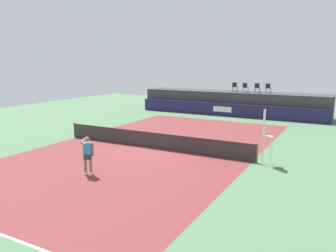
{
  "coord_description": "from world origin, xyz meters",
  "views": [
    {
      "loc": [
        10.09,
        -16.7,
        5.08
      ],
      "look_at": [
        -0.03,
        2.0,
        1.0
      ],
      "focal_mm": 35.96,
      "sensor_mm": 36.0,
      "label": 1
    }
  ],
  "objects_px": {
    "spectator_chair_right": "(268,88)",
    "umpire_chair": "(266,133)",
    "spectator_chair_left": "(245,87)",
    "net_post_near": "(75,130)",
    "spectator_chair_far_left": "(235,86)",
    "tennis_ball": "(124,150)",
    "tennis_player": "(88,154)",
    "net_post_far": "(257,153)",
    "spectator_chair_center": "(257,87)"
  },
  "relations": [
    {
      "from": "tennis_player",
      "to": "tennis_ball",
      "type": "bearing_deg",
      "value": 103.28
    },
    {
      "from": "net_post_far",
      "to": "tennis_ball",
      "type": "height_order",
      "value": "net_post_far"
    },
    {
      "from": "net_post_far",
      "to": "tennis_player",
      "type": "bearing_deg",
      "value": -139.15
    },
    {
      "from": "spectator_chair_far_left",
      "to": "umpire_chair",
      "type": "xyz_separation_m",
      "value": [
        6.43,
        -15.37,
        -1.11
      ]
    },
    {
      "from": "spectator_chair_far_left",
      "to": "tennis_ball",
      "type": "bearing_deg",
      "value": -94.27
    },
    {
      "from": "tennis_player",
      "to": "tennis_ball",
      "type": "relative_size",
      "value": 26.03
    },
    {
      "from": "spectator_chair_far_left",
      "to": "spectator_chair_right",
      "type": "bearing_deg",
      "value": -1.12
    },
    {
      "from": "net_post_near",
      "to": "tennis_player",
      "type": "distance_m",
      "value": 8.19
    },
    {
      "from": "spectator_chair_center",
      "to": "tennis_ball",
      "type": "xyz_separation_m",
      "value": [
        -3.47,
        -16.64,
        -2.66
      ]
    },
    {
      "from": "spectator_chair_center",
      "to": "net_post_far",
      "type": "height_order",
      "value": "spectator_chair_center"
    },
    {
      "from": "spectator_chair_far_left",
      "to": "umpire_chair",
      "type": "height_order",
      "value": "spectator_chair_far_left"
    },
    {
      "from": "spectator_chair_right",
      "to": "tennis_player",
      "type": "xyz_separation_m",
      "value": [
        -3.51,
        -20.79,
        -1.73
      ]
    },
    {
      "from": "spectator_chair_left",
      "to": "spectator_chair_right",
      "type": "distance_m",
      "value": 2.11
    },
    {
      "from": "spectator_chair_center",
      "to": "spectator_chair_right",
      "type": "relative_size",
      "value": 1.0
    },
    {
      "from": "net_post_far",
      "to": "tennis_player",
      "type": "xyz_separation_m",
      "value": [
        -6.34,
        -5.48,
        0.46
      ]
    },
    {
      "from": "spectator_chair_left",
      "to": "net_post_near",
      "type": "height_order",
      "value": "spectator_chair_left"
    },
    {
      "from": "net_post_far",
      "to": "tennis_player",
      "type": "relative_size",
      "value": 0.56
    },
    {
      "from": "spectator_chair_far_left",
      "to": "tennis_ball",
      "type": "xyz_separation_m",
      "value": [
        -1.25,
        -16.75,
        -2.66
      ]
    },
    {
      "from": "spectator_chair_left",
      "to": "tennis_ball",
      "type": "height_order",
      "value": "spectator_chair_left"
    },
    {
      "from": "spectator_chair_center",
      "to": "tennis_ball",
      "type": "distance_m",
      "value": 17.2
    },
    {
      "from": "umpire_chair",
      "to": "net_post_near",
      "type": "distance_m",
      "value": 12.82
    },
    {
      "from": "spectator_chair_far_left",
      "to": "spectator_chair_center",
      "type": "bearing_deg",
      "value": -2.83
    },
    {
      "from": "net_post_near",
      "to": "spectator_chair_left",
      "type": "bearing_deg",
      "value": 63.72
    },
    {
      "from": "net_post_near",
      "to": "tennis_player",
      "type": "xyz_separation_m",
      "value": [
        6.06,
        -5.48,
        0.46
      ]
    },
    {
      "from": "spectator_chair_far_left",
      "to": "umpire_chair",
      "type": "relative_size",
      "value": 0.32
    },
    {
      "from": "spectator_chair_left",
      "to": "umpire_chair",
      "type": "xyz_separation_m",
      "value": [
        5.31,
        -15.11,
        -1.11
      ]
    },
    {
      "from": "spectator_chair_right",
      "to": "tennis_ball",
      "type": "height_order",
      "value": "spectator_chair_right"
    },
    {
      "from": "spectator_chair_right",
      "to": "tennis_ball",
      "type": "xyz_separation_m",
      "value": [
        -4.47,
        -16.68,
        -2.66
      ]
    },
    {
      "from": "spectator_chair_far_left",
      "to": "net_post_far",
      "type": "bearing_deg",
      "value": -68.5
    },
    {
      "from": "spectator_chair_far_left",
      "to": "net_post_near",
      "type": "xyz_separation_m",
      "value": [
        -6.35,
        -15.37,
        -2.19
      ]
    },
    {
      "from": "net_post_near",
      "to": "net_post_far",
      "type": "bearing_deg",
      "value": 0.0
    },
    {
      "from": "umpire_chair",
      "to": "net_post_far",
      "type": "xyz_separation_m",
      "value": [
        -0.38,
        0.0,
        -1.09
      ]
    },
    {
      "from": "tennis_ball",
      "to": "spectator_chair_far_left",
      "type": "bearing_deg",
      "value": 85.73
    },
    {
      "from": "tennis_ball",
      "to": "net_post_far",
      "type": "bearing_deg",
      "value": 10.69
    },
    {
      "from": "spectator_chair_far_left",
      "to": "net_post_far",
      "type": "height_order",
      "value": "spectator_chair_far_left"
    },
    {
      "from": "spectator_chair_left",
      "to": "net_post_near",
      "type": "relative_size",
      "value": 0.89
    },
    {
      "from": "tennis_player",
      "to": "net_post_far",
      "type": "bearing_deg",
      "value": 40.85
    },
    {
      "from": "tennis_ball",
      "to": "umpire_chair",
      "type": "bearing_deg",
      "value": 10.16
    },
    {
      "from": "spectator_chair_center",
      "to": "net_post_far",
      "type": "relative_size",
      "value": 0.89
    },
    {
      "from": "spectator_chair_left",
      "to": "spectator_chair_far_left",
      "type": "bearing_deg",
      "value": 167.09
    },
    {
      "from": "spectator_chair_left",
      "to": "umpire_chair",
      "type": "bearing_deg",
      "value": -70.63
    },
    {
      "from": "tennis_player",
      "to": "spectator_chair_far_left",
      "type": "bearing_deg",
      "value": 89.23
    },
    {
      "from": "spectator_chair_far_left",
      "to": "net_post_near",
      "type": "relative_size",
      "value": 0.89
    },
    {
      "from": "net_post_near",
      "to": "tennis_ball",
      "type": "height_order",
      "value": "net_post_near"
    },
    {
      "from": "spectator_chair_right",
      "to": "umpire_chair",
      "type": "bearing_deg",
      "value": -78.16
    },
    {
      "from": "umpire_chair",
      "to": "spectator_chair_far_left",
      "type": "bearing_deg",
      "value": 112.71
    },
    {
      "from": "spectator_chair_right",
      "to": "tennis_player",
      "type": "distance_m",
      "value": 21.15
    },
    {
      "from": "spectator_chair_right",
      "to": "umpire_chair",
      "type": "height_order",
      "value": "spectator_chair_right"
    },
    {
      "from": "tennis_player",
      "to": "spectator_chair_left",
      "type": "bearing_deg",
      "value": 86.11
    },
    {
      "from": "spectator_chair_right",
      "to": "net_post_near",
      "type": "distance_m",
      "value": 18.18
    }
  ]
}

